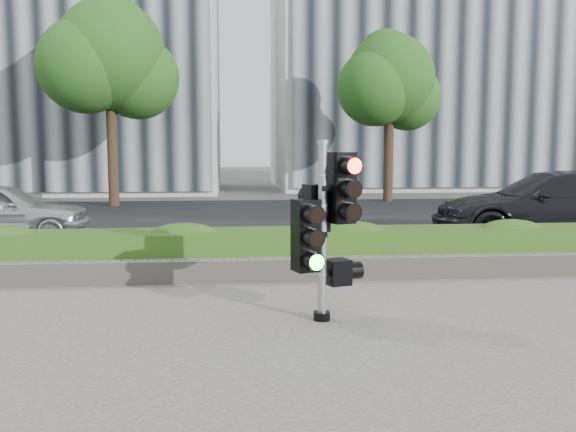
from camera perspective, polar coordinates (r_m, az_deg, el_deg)
The scene contains 12 objects.
ground at distance 7.42m, azimuth -1.70°, elevation -9.43°, with size 120.00×120.00×0.00m, color #51514C.
sidewalk at distance 5.06m, azimuth 0.22°, elevation -16.95°, with size 16.00×11.00×0.03m, color #9E9389.
road at distance 17.24m, azimuth -3.86°, elevation -0.36°, with size 60.00×13.00×0.02m, color black.
curb at distance 10.47m, azimuth -2.83°, elevation -4.44°, with size 60.00×0.25×0.12m, color gray.
stone_wall at distance 9.21m, azimuth -2.48°, elevation -5.03°, with size 12.00×0.32×0.34m, color gray.
hedge at distance 9.82m, azimuth -2.68°, elevation -3.31°, with size 12.00×1.00×0.68m, color #56972E.
building_left at distance 31.79m, azimuth -21.78°, elevation 15.83°, with size 16.00×9.00×15.00m, color #B7B7B2.
building_right at distance 34.34m, azimuth 14.48°, elevation 12.80°, with size 18.00×10.00×12.00m, color #B7B7B2.
tree_left at distance 22.26m, azimuth -16.36°, elevation 13.90°, with size 4.61×4.03×7.34m.
tree_right at distance 23.57m, azimuth 9.43°, elevation 12.26°, with size 4.10×3.58×6.53m.
traffic_signal at distance 7.00m, azimuth 3.34°, elevation -0.51°, with size 0.76×0.65×2.08m.
car_dark at distance 14.58m, azimuth 23.47°, elevation 0.93°, with size 2.11×5.20×1.51m, color black.
Camera 1 is at (-0.46, -7.12, 2.01)m, focal length 38.00 mm.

